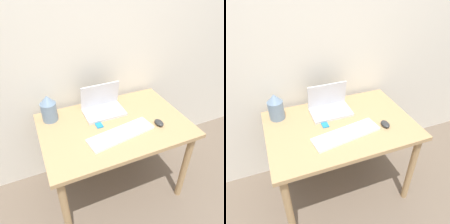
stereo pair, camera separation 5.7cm
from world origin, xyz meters
The scene contains 8 objects.
ground_plane centered at (0.00, 0.00, 0.00)m, with size 12.00×12.00×0.00m, color #6B5B4C.
wall_back centered at (0.00, 0.77, 1.25)m, with size 6.00×0.05×2.50m.
desk centered at (0.00, 0.35, 0.60)m, with size 1.06×0.71×0.70m.
laptop centered at (-0.02, 0.54, 0.75)m, with size 0.31×0.21×0.22m.
keyboard centered at (-0.01, 0.23, 0.71)m, with size 0.49×0.21×0.02m.
mouse centered at (0.29, 0.22, 0.72)m, with size 0.05×0.08×0.03m.
vase centered at (-0.41, 0.59, 0.80)m, with size 0.11×0.11×0.20m.
mp3_player centered at (-0.11, 0.38, 0.70)m, with size 0.05×0.06×0.01m.
Camera 2 is at (-0.46, -0.80, 1.67)m, focal length 35.00 mm.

